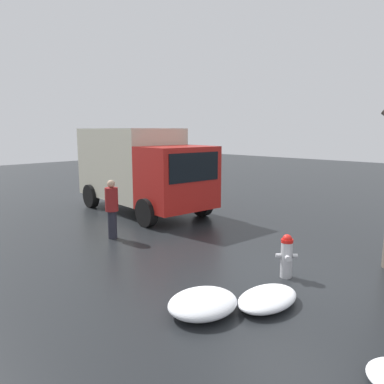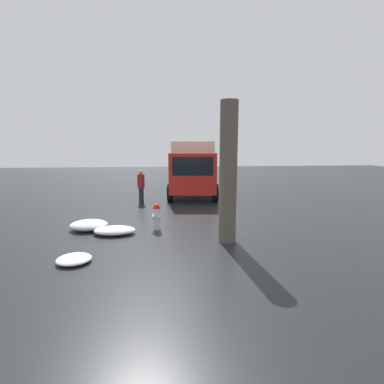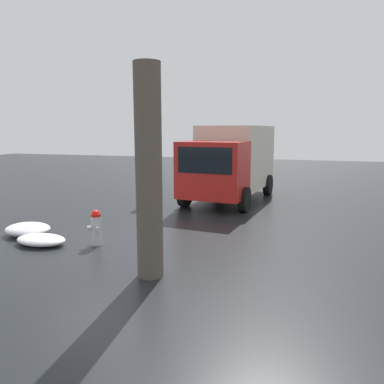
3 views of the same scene
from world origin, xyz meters
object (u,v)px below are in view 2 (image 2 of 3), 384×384
(pedestrian, at_px, (141,185))
(delivery_truck, at_px, (193,166))
(fire_hydrant, at_px, (157,216))
(tree_trunk, at_px, (228,172))

(pedestrian, bearing_deg, delivery_truck, -111.17)
(fire_hydrant, bearing_deg, delivery_truck, -145.11)
(tree_trunk, height_order, pedestrian, tree_trunk)
(fire_hydrant, height_order, tree_trunk, tree_trunk)
(fire_hydrant, xyz_separation_m, delivery_truck, (7.25, -2.00, 1.18))
(delivery_truck, height_order, pedestrian, delivery_truck)
(delivery_truck, xyz_separation_m, pedestrian, (-2.30, 2.84, -0.75))
(tree_trunk, bearing_deg, delivery_truck, 0.84)
(tree_trunk, relative_size, delivery_truck, 0.67)
(fire_hydrant, relative_size, pedestrian, 0.55)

